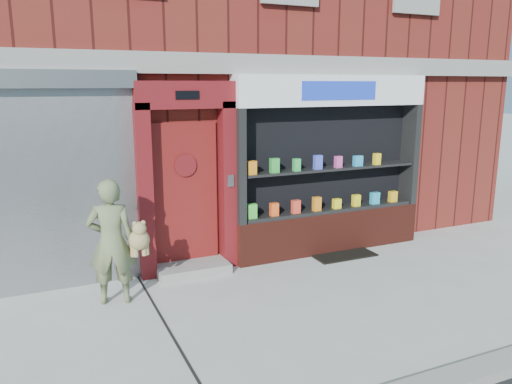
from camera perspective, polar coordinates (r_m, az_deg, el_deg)
ground at (r=6.65m, az=3.61°, el=-13.20°), size 80.00×80.00×0.00m
building at (r=11.69m, az=-10.63°, el=17.68°), size 12.00×8.16×8.00m
shutter_bay at (r=7.31m, az=-25.27°, el=2.14°), size 3.10×0.30×3.04m
red_door_bay at (r=7.58m, az=-7.89°, el=1.52°), size 1.52×0.58×2.90m
pharmacy_bay at (r=8.58m, az=8.41°, el=2.18°), size 3.50×0.41×3.00m
woman at (r=6.80m, az=-16.01°, el=-5.48°), size 0.83×0.53×1.68m
doormat at (r=8.76m, az=9.54°, el=-6.86°), size 1.08×0.76×0.03m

